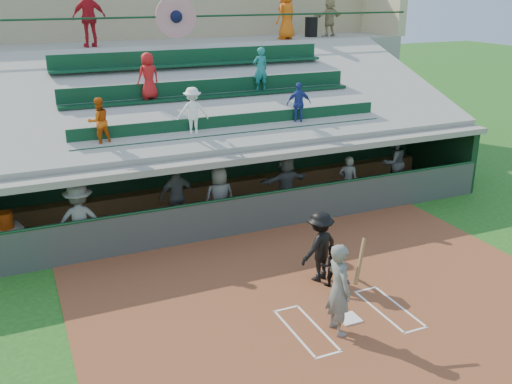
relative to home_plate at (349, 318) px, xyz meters
name	(u,v)px	position (x,y,z in m)	size (l,w,h in m)	color
ground	(349,320)	(0.00, 0.00, -0.04)	(100.00, 100.00, 0.00)	#1E5518
dirt_slab	(336,308)	(0.00, 0.50, -0.03)	(11.00, 9.00, 0.02)	brown
home_plate	(349,318)	(0.00, 0.00, 0.00)	(0.43, 0.43, 0.03)	white
batters_box_chalk	(349,319)	(0.00, 0.00, -0.01)	(2.65, 1.85, 0.01)	white
dugout_floor	(232,211)	(0.00, 6.75, -0.02)	(16.00, 3.50, 0.04)	gray
concourse_slab	(169,101)	(0.00, 13.50, 2.26)	(20.00, 3.00, 4.60)	gray
grandstand	(192,116)	(-0.01, 10.51, 2.23)	(20.40, 10.40, 7.80)	#444945
batter_at_plate	(339,289)	(-0.46, -0.27, 0.96)	(0.87, 0.78, 1.95)	#585A55
catcher	(330,265)	(0.39, 1.45, 0.49)	(0.49, 0.38, 1.01)	black
home_umpire	(320,246)	(0.28, 1.80, 0.84)	(1.11, 0.64, 1.72)	black
dugout_bench	(220,189)	(0.12, 8.15, 0.24)	(15.86, 0.48, 0.48)	olive
white_table	(5,240)	(-6.50, 6.26, 0.38)	(0.85, 0.64, 0.74)	silver
water_cooler	(4,220)	(-6.44, 6.20, 0.96)	(0.42, 0.42, 0.42)	#E54C0D
dugout_player_a	(80,220)	(-4.68, 5.33, 0.99)	(1.28, 0.73, 1.97)	#5B5D58
dugout_player_b	(177,196)	(-1.86, 6.25, 0.93)	(1.08, 0.45, 1.84)	#5F615C
dugout_player_c	(220,198)	(-0.79, 5.64, 0.91)	(0.88, 0.58, 1.81)	#5C5F59
dugout_player_d	(286,183)	(1.57, 6.13, 0.89)	(1.64, 0.52, 1.77)	#5B5D58
dugout_player_e	(348,181)	(3.54, 5.70, 0.81)	(0.59, 0.39, 1.62)	#5E605B
dugout_player_f	(393,162)	(5.69, 6.28, 0.99)	(0.96, 0.75, 1.97)	#555853
trash_bin	(311,27)	(6.27, 13.29, 4.97)	(0.53, 0.53, 0.80)	black
concourse_staff_a	(89,18)	(-2.95, 12.56, 5.57)	(1.17, 0.49, 2.01)	red
concourse_staff_b	(286,15)	(4.77, 12.67, 5.52)	(0.93, 0.61, 1.91)	#EE5E0E
concourse_staff_c	(329,17)	(7.07, 13.17, 5.36)	(1.48, 0.47, 1.60)	tan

